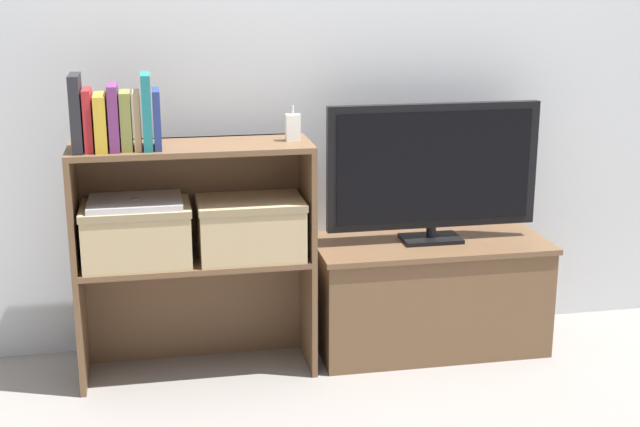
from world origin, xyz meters
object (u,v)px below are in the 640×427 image
Objects in this scene: tv at (433,169)px; book_mustard at (101,122)px; baby_monitor at (293,127)px; book_plum at (114,117)px; storage_basket_right at (250,225)px; laptop at (135,202)px; book_charcoal at (76,113)px; tv_stand at (429,294)px; book_crimson at (88,120)px; book_navy at (157,119)px; book_tan at (137,120)px; book_olive at (126,120)px; book_teal at (147,111)px; storage_basket_left at (137,231)px.

book_mustard reaches higher than tv.
book_plum is at bearing -176.03° from baby_monitor.
laptop is at bearing 180.00° from storage_basket_right.
book_mustard is (0.08, 0.00, -0.03)m from book_charcoal.
tv_stand is 2.78× the size of laptop.
baby_monitor is at bearing 3.50° from book_crimson.
tv is 1.02m from book_navy.
book_tan reaches higher than tv.
storage_basket_right is (0.53, 0.03, -0.39)m from book_crimson.
book_charcoal is 1.17× the size of book_plum.
book_crimson is 1.10× the size of book_mustard.
book_olive is 0.10m from book_navy.
tv is 1.24m from book_crimson.
book_tan is 0.06m from book_navy.
storage_basket_right is at bearing 3.15° from book_mustard.
book_mustard is at bearing 180.00° from book_olive.
storage_basket_right is (0.56, 0.03, -0.42)m from book_charcoal.
book_olive is at bearing -176.23° from storage_basket_right.
tv is 4.16× the size of book_olive.
book_charcoal is at bearing 180.00° from book_navy.
book_mustard is 0.74× the size of book_teal.
book_plum is (0.08, 0.00, 0.01)m from book_crimson.
book_tan is at bearing 0.00° from book_crimson.
book_teal reaches higher than book_plum.
book_plum is 1.75× the size of baby_monitor.
book_mustard is 0.65m from baby_monitor.
storage_basket_right is at bearing 4.53° from book_teal.
book_olive and book_tan have the same top height.
tv is at bearing 4.33° from book_mustard.
tv_stand is 1.28m from book_tan.
storage_basket_left reaches higher than tv_stand.
baby_monitor is (0.68, 0.04, -0.05)m from book_crimson.
book_mustard is 0.40m from storage_basket_left.
storage_basket_right is (0.49, 0.03, -0.39)m from book_mustard.
tv is 3.21× the size of book_teal.
book_mustard is 0.30m from laptop.
book_charcoal is 2.04× the size of baby_monitor.
storage_basket_right is at bearing -174.71° from tv_stand.
tv is 3.92× the size of book_crimson.
tv_stand is 1.17m from laptop.
laptop is at bearing 154.10° from book_teal.
tv reaches higher than storage_basket_left.
tv_stand is 4.58× the size of book_olive.
baby_monitor is at bearing 4.53° from book_tan.
book_tan reaches higher than book_mustard.
storage_basket_right is at bearing -174.84° from tv.
storage_basket_left is 1.00× the size of storage_basket_right.
storage_basket_left is (-0.55, -0.02, -0.34)m from baby_monitor.
laptop is at bearing 15.89° from book_mustard.
book_plum is at bearing 180.00° from book_olive.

